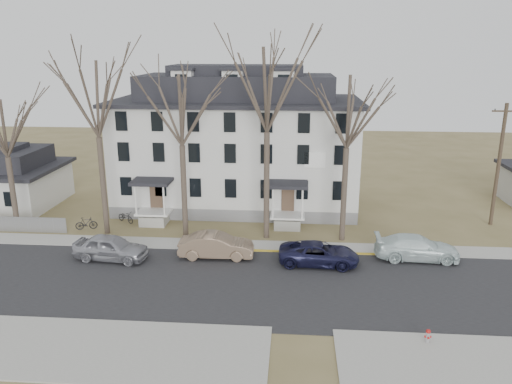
# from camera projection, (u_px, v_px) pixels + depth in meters

# --- Properties ---
(ground) EXTENTS (120.00, 120.00, 0.00)m
(ground) POSITION_uv_depth(u_px,v_px,m) (238.00, 302.00, 27.35)
(ground) COLOR olive
(ground) RESTS_ON ground
(main_road) EXTENTS (120.00, 10.00, 0.04)m
(main_road) POSITION_uv_depth(u_px,v_px,m) (242.00, 285.00, 29.26)
(main_road) COLOR #27272A
(main_road) RESTS_ON ground
(far_sidewalk) EXTENTS (120.00, 2.00, 0.08)m
(far_sidewalk) POSITION_uv_depth(u_px,v_px,m) (251.00, 246.00, 35.01)
(far_sidewalk) COLOR #A09F97
(far_sidewalk) RESTS_ON ground
(near_sidewalk_right) EXTENTS (14.00, 5.00, 0.08)m
(near_sidewalk_right) POSITION_uv_depth(u_px,v_px,m) (499.00, 369.00, 21.66)
(near_sidewalk_right) COLOR #A09F97
(near_sidewalk_right) RESTS_ON ground
(near_sidewalk_left) EXTENTS (20.00, 5.00, 0.08)m
(near_sidewalk_left) POSITION_uv_depth(u_px,v_px,m) (55.00, 348.00, 23.16)
(near_sidewalk_left) COLOR #A09F97
(near_sidewalk_left) RESTS_ON ground
(yellow_curb) EXTENTS (14.00, 0.25, 0.06)m
(yellow_curb) POSITION_uv_depth(u_px,v_px,m) (323.00, 254.00, 33.77)
(yellow_curb) COLOR gold
(yellow_curb) RESTS_ON ground
(boarding_house) EXTENTS (20.80, 12.36, 12.05)m
(boarding_house) POSITION_uv_depth(u_px,v_px,m) (238.00, 144.00, 43.19)
(boarding_house) COLOR slate
(boarding_house) RESTS_ON ground
(small_house) EXTENTS (8.70, 8.70, 5.00)m
(small_house) POSITION_uv_depth(u_px,v_px,m) (9.00, 180.00, 43.68)
(small_house) COLOR silver
(small_house) RESTS_ON ground
(tree_far_left) EXTENTS (8.40, 8.40, 13.72)m
(tree_far_left) POSITION_uv_depth(u_px,v_px,m) (95.00, 94.00, 34.67)
(tree_far_left) COLOR #473B31
(tree_far_left) RESTS_ON ground
(tree_mid_left) EXTENTS (7.80, 7.80, 12.74)m
(tree_mid_left) POSITION_uv_depth(u_px,v_px,m) (180.00, 105.00, 34.43)
(tree_mid_left) COLOR #473B31
(tree_mid_left) RESTS_ON ground
(tree_center) EXTENTS (9.00, 9.00, 14.70)m
(tree_center) POSITION_uv_depth(u_px,v_px,m) (267.00, 84.00, 33.57)
(tree_center) COLOR #473B31
(tree_center) RESTS_ON ground
(tree_mid_right) EXTENTS (7.80, 7.80, 12.74)m
(tree_mid_right) POSITION_uv_depth(u_px,v_px,m) (349.00, 107.00, 33.57)
(tree_mid_right) COLOR #473B31
(tree_mid_right) RESTS_ON ground
(tree_bungalow) EXTENTS (6.60, 6.60, 10.78)m
(tree_bungalow) POSITION_uv_depth(u_px,v_px,m) (3.00, 124.00, 35.81)
(tree_bungalow) COLOR #473B31
(tree_bungalow) RESTS_ON ground
(utility_pole_far) EXTENTS (2.00, 0.28, 9.50)m
(utility_pole_far) POSITION_uv_depth(u_px,v_px,m) (499.00, 164.00, 38.00)
(utility_pole_far) COLOR #3D3023
(utility_pole_far) RESTS_ON ground
(car_silver) EXTENTS (5.05, 2.48, 1.66)m
(car_silver) POSITION_uv_depth(u_px,v_px,m) (111.00, 248.00, 32.58)
(car_silver) COLOR #9E9FA7
(car_silver) RESTS_ON ground
(car_tan) EXTENTS (4.98, 1.86, 1.62)m
(car_tan) POSITION_uv_depth(u_px,v_px,m) (216.00, 246.00, 32.95)
(car_tan) COLOR #7D6550
(car_tan) RESTS_ON ground
(car_navy) EXTENTS (5.23, 2.62, 1.42)m
(car_navy) POSITION_uv_depth(u_px,v_px,m) (319.00, 254.00, 31.90)
(car_navy) COLOR #171836
(car_navy) RESTS_ON ground
(car_white) EXTENTS (5.47, 2.31, 1.58)m
(car_white) POSITION_uv_depth(u_px,v_px,m) (417.00, 248.00, 32.66)
(car_white) COLOR silver
(car_white) RESTS_ON ground
(bicycle_left) EXTENTS (1.77, 1.43, 0.90)m
(bicycle_left) POSITION_uv_depth(u_px,v_px,m) (126.00, 217.00, 39.61)
(bicycle_left) COLOR black
(bicycle_left) RESTS_ON ground
(bicycle_right) EXTENTS (1.68, 0.93, 0.97)m
(bicycle_right) POSITION_uv_depth(u_px,v_px,m) (86.00, 224.00, 38.04)
(bicycle_right) COLOR black
(bicycle_right) RESTS_ON ground
(fire_hydrant) EXTENTS (0.31, 0.29, 0.76)m
(fire_hydrant) POSITION_uv_depth(u_px,v_px,m) (428.00, 336.00, 23.40)
(fire_hydrant) COLOR #B7B7BA
(fire_hydrant) RESTS_ON ground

